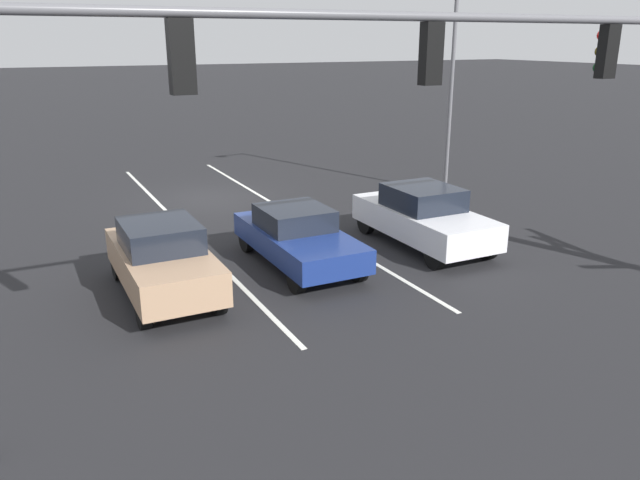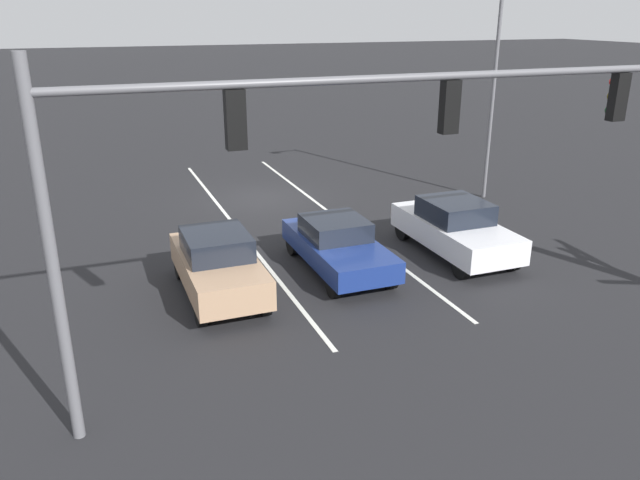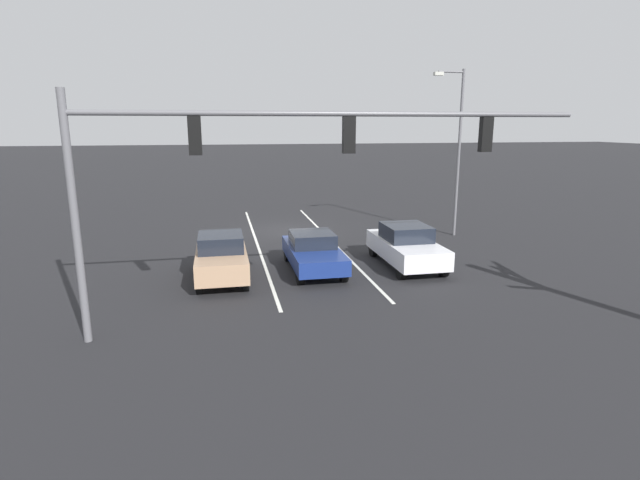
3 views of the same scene
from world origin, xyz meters
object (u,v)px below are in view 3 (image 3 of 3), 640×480
(car_white_leftlane_front, at_px, (406,245))
(street_lamp_left_shoulder, at_px, (457,143))
(traffic_signal_gantry, at_px, (262,154))
(car_tan_rightlane_front, at_px, (221,256))
(car_navy_midlane_front, at_px, (313,251))

(car_white_leftlane_front, distance_m, street_lamp_left_shoulder, 7.47)
(car_white_leftlane_front, distance_m, traffic_signal_gantry, 8.76)
(car_white_leftlane_front, relative_size, street_lamp_left_shoulder, 0.56)
(car_tan_rightlane_front, bearing_deg, car_navy_midlane_front, -172.53)
(traffic_signal_gantry, bearing_deg, car_tan_rightlane_front, -76.25)
(car_tan_rightlane_front, bearing_deg, traffic_signal_gantry, 103.75)
(car_white_leftlane_front, height_order, traffic_signal_gantry, traffic_signal_gantry)
(car_tan_rightlane_front, height_order, street_lamp_left_shoulder, street_lamp_left_shoulder)
(car_tan_rightlane_front, bearing_deg, street_lamp_left_shoulder, -155.78)
(car_tan_rightlane_front, relative_size, car_white_leftlane_front, 0.92)
(car_navy_midlane_front, bearing_deg, car_white_leftlane_front, 178.24)
(car_tan_rightlane_front, xyz_separation_m, car_navy_midlane_front, (-3.45, -0.45, -0.10))
(street_lamp_left_shoulder, bearing_deg, car_navy_midlane_front, 30.42)
(traffic_signal_gantry, bearing_deg, street_lamp_left_shoulder, -136.25)
(car_tan_rightlane_front, distance_m, car_white_leftlane_front, 7.16)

